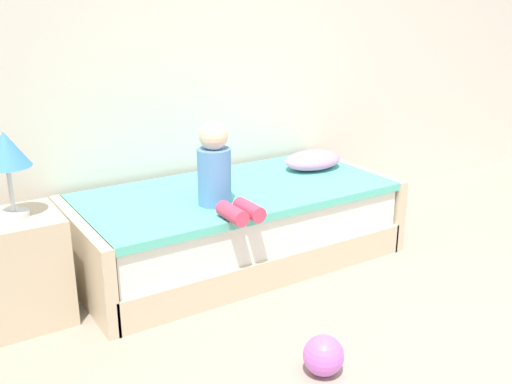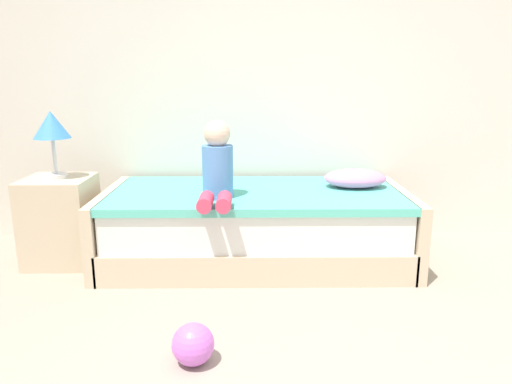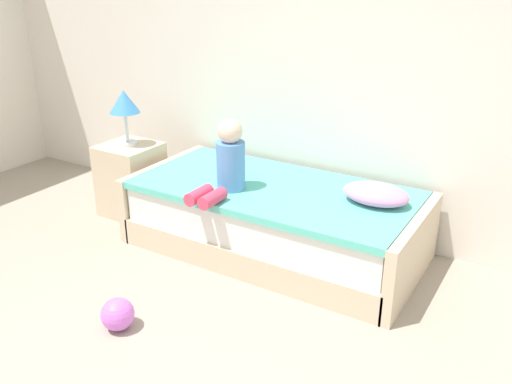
{
  "view_description": "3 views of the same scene",
  "coord_description": "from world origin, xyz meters",
  "px_view_note": "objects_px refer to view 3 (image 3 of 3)",
  "views": [
    {
      "loc": [
        -2.17,
        -1.1,
        1.69
      ],
      "look_at": [
        -0.35,
        1.75,
        0.55
      ],
      "focal_mm": 41.13,
      "sensor_mm": 36.0,
      "label": 1
    },
    {
      "loc": [
        -0.38,
        -1.25,
        1.27
      ],
      "look_at": [
        -0.35,
        1.75,
        0.55
      ],
      "focal_mm": 33.84,
      "sensor_mm": 36.0,
      "label": 2
    },
    {
      "loc": [
        1.39,
        -1.11,
        1.94
      ],
      "look_at": [
        -0.35,
        1.75,
        0.55
      ],
      "focal_mm": 37.98,
      "sensor_mm": 36.0,
      "label": 3
    }
  ],
  "objects_px": {
    "nightstand": "(131,179)",
    "table_lamp": "(124,104)",
    "pillow": "(376,194)",
    "toy_ball": "(118,314)",
    "bed": "(274,219)",
    "child_figure": "(227,163)"
  },
  "relations": [
    {
      "from": "table_lamp",
      "to": "nightstand",
      "type": "bearing_deg",
      "value": 180.0
    },
    {
      "from": "nightstand",
      "to": "toy_ball",
      "type": "distance_m",
      "value": 1.65
    },
    {
      "from": "nightstand",
      "to": "table_lamp",
      "type": "relative_size",
      "value": 1.33
    },
    {
      "from": "bed",
      "to": "nightstand",
      "type": "distance_m",
      "value": 1.35
    },
    {
      "from": "nightstand",
      "to": "pillow",
      "type": "relative_size",
      "value": 1.36
    },
    {
      "from": "pillow",
      "to": "nightstand",
      "type": "bearing_deg",
      "value": -176.12
    },
    {
      "from": "table_lamp",
      "to": "pillow",
      "type": "relative_size",
      "value": 1.02
    },
    {
      "from": "bed",
      "to": "nightstand",
      "type": "height_order",
      "value": "nightstand"
    },
    {
      "from": "table_lamp",
      "to": "child_figure",
      "type": "distance_m",
      "value": 1.14
    },
    {
      "from": "nightstand",
      "to": "child_figure",
      "type": "bearing_deg",
      "value": -9.71
    },
    {
      "from": "bed",
      "to": "pillow",
      "type": "xyz_separation_m",
      "value": [
        0.71,
        0.1,
        0.32
      ]
    },
    {
      "from": "table_lamp",
      "to": "toy_ball",
      "type": "distance_m",
      "value": 1.84
    },
    {
      "from": "nightstand",
      "to": "pillow",
      "type": "distance_m",
      "value": 2.08
    },
    {
      "from": "table_lamp",
      "to": "pillow",
      "type": "bearing_deg",
      "value": 3.88
    },
    {
      "from": "nightstand",
      "to": "child_figure",
      "type": "xyz_separation_m",
      "value": [
        1.1,
        -0.19,
        0.4
      ]
    },
    {
      "from": "nightstand",
      "to": "child_figure",
      "type": "height_order",
      "value": "child_figure"
    },
    {
      "from": "pillow",
      "to": "child_figure",
      "type": "bearing_deg",
      "value": -161.05
    },
    {
      "from": "child_figure",
      "to": "pillow",
      "type": "bearing_deg",
      "value": 18.95
    },
    {
      "from": "bed",
      "to": "child_figure",
      "type": "relative_size",
      "value": 4.14
    },
    {
      "from": "bed",
      "to": "toy_ball",
      "type": "relative_size",
      "value": 10.94
    },
    {
      "from": "pillow",
      "to": "toy_ball",
      "type": "relative_size",
      "value": 2.28
    },
    {
      "from": "bed",
      "to": "pillow",
      "type": "bearing_deg",
      "value": 8.03
    }
  ]
}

